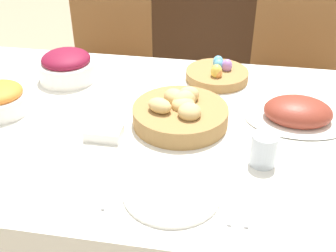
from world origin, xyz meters
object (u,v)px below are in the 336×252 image
knife (232,199)px  chair_far_right (291,78)px  ham_platter (298,113)px  spoon (245,201)px  chair_far_left (109,64)px  fork (114,186)px  sideboard (255,22)px  bread_basket (180,113)px  drinking_cup (264,150)px  butter_dish (104,133)px  beet_salad_bowl (67,66)px  egg_basket (217,74)px  dinner_plate (172,192)px  carrot_bowl (0,99)px

knife → chair_far_right: bearing=80.3°
ham_platter → spoon: ham_platter is taller
chair_far_left → knife: bearing=-64.3°
chair_far_left → ham_platter: 1.16m
chair_far_right → knife: bearing=-96.7°
ham_platter → fork: size_ratio=1.84×
chair_far_left → knife: (0.66, -1.16, 0.22)m
chair_far_left → sideboard: size_ratio=0.60×
bread_basket → drinking_cup: (0.25, -0.16, 0.01)m
ham_platter → butter_dish: ham_platter is taller
beet_salad_bowl → chair_far_left: bearing=93.9°
egg_basket → fork: size_ratio=1.31×
sideboard → drinking_cup: size_ratio=17.30×
egg_basket → butter_dish: bearing=-124.4°
bread_basket → fork: (-0.12, -0.32, -0.03)m
fork → knife: size_ratio=1.00×
butter_dish → dinner_plate: bearing=-40.9°
chair_far_right → knife: size_ratio=5.42×
chair_far_left → drinking_cup: 1.27m
bread_basket → ham_platter: (0.35, 0.07, -0.01)m
bread_basket → ham_platter: 0.36m
sideboard → fork: bearing=-100.8°
ham_platter → fork: 0.62m
knife → spoon: 0.03m
chair_far_left → bread_basket: bearing=-63.7°
bread_basket → sideboard: bearing=81.2°
bread_basket → chair_far_left: bearing=120.5°
egg_basket → carrot_bowl: (-0.67, -0.34, 0.02)m
chair_far_left → knife: 1.35m
chair_far_right → bread_basket: size_ratio=3.23×
chair_far_right → egg_basket: 0.66m
beet_salad_bowl → dinner_plate: bearing=-49.1°
drinking_cup → butter_dish: (-0.45, 0.04, -0.03)m
chair_far_right → beet_salad_bowl: chair_far_right is taller
knife → ham_platter: bearing=68.0°
ham_platter → carrot_bowl: carrot_bowl is taller
ham_platter → drinking_cup: drinking_cup is taller
dinner_plate → fork: size_ratio=1.40×
sideboard → beet_salad_bowl: bearing=-116.3°
chair_far_right → dinner_plate: chair_far_right is taller
sideboard → knife: sideboard is taller
chair_far_right → fork: bearing=-109.7°
egg_basket → knife: bearing=-82.6°
sideboard → egg_basket: bearing=-97.1°
ham_platter → beet_salad_bowl: bearing=169.0°
beet_salad_bowl → dinner_plate: beet_salad_bowl is taller
sideboard → ham_platter: sideboard is taller
bread_basket → carrot_bowl: 0.58m
egg_basket → fork: egg_basket is taller
chair_far_left → butter_dish: 1.02m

